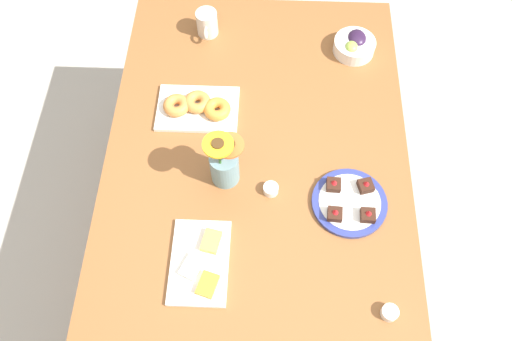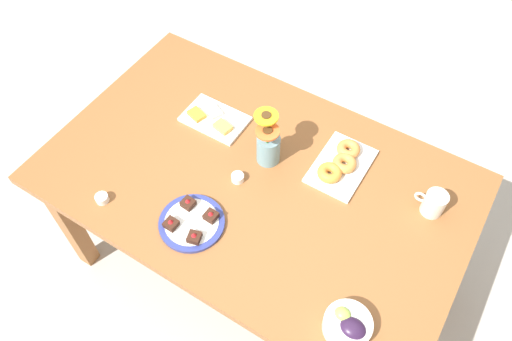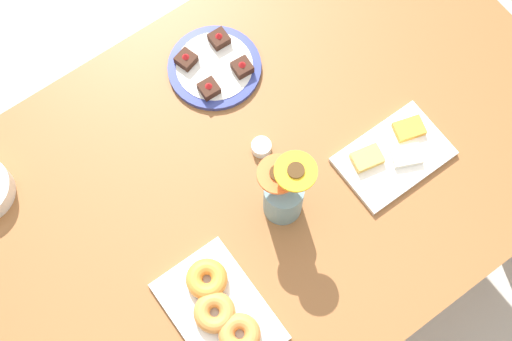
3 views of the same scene
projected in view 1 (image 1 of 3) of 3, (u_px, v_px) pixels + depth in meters
ground_plane at (256, 253)px, 2.26m from camera, size 6.00×6.00×0.00m
dining_table at (256, 188)px, 1.68m from camera, size 1.60×1.00×0.74m
coffee_mug at (207, 23)px, 1.86m from camera, size 0.11×0.08×0.10m
grape_bowl at (354, 45)px, 1.83m from camera, size 0.15×0.15×0.07m
cheese_platter at (201, 262)px, 1.46m from camera, size 0.26×0.17×0.03m
croissant_platter at (198, 107)px, 1.71m from camera, size 0.19×0.28×0.05m
jam_cup_honey at (390, 313)px, 1.38m from camera, size 0.05×0.05×0.03m
jam_cup_berry at (271, 189)px, 1.57m from camera, size 0.05×0.05×0.03m
dessert_plate at (350, 202)px, 1.55m from camera, size 0.24×0.24×0.05m
flower_vase at (225, 165)px, 1.53m from camera, size 0.11×0.12×0.24m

